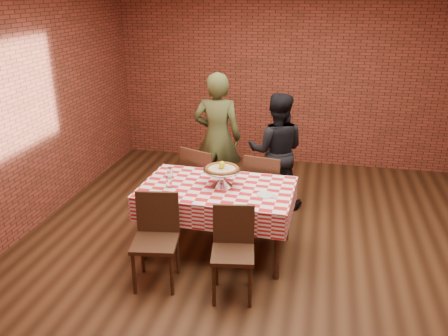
{
  "coord_description": "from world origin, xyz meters",
  "views": [
    {
      "loc": [
        0.54,
        -4.31,
        2.7
      ],
      "look_at": [
        -0.43,
        0.15,
        0.92
      ],
      "focal_mm": 36.92,
      "sensor_mm": 36.0,
      "label": 1
    }
  ],
  "objects": [
    {
      "name": "water_glass_right",
      "position": [
        -1.05,
        0.16,
        0.81
      ],
      "size": [
        0.07,
        0.07,
        0.11
      ],
      "primitive_type": "cylinder",
      "rotation": [
        0.0,
        0.0,
        -0.04
      ],
      "color": "white",
      "rests_on": "tablecloth"
    },
    {
      "name": "pizza",
      "position": [
        -0.43,
        0.05,
        0.94
      ],
      "size": [
        0.45,
        0.45,
        0.03
      ],
      "primitive_type": "cylinder",
      "rotation": [
        0.0,
        0.0,
        0.31
      ],
      "color": "beige",
      "rests_on": "pizza_stand"
    },
    {
      "name": "pizza_stand",
      "position": [
        -0.43,
        0.05,
        0.85
      ],
      "size": [
        0.51,
        0.51,
        0.18
      ],
      "primitive_type": null,
      "rotation": [
        0.0,
        0.0,
        0.31
      ],
      "color": "silver",
      "rests_on": "tablecloth"
    },
    {
      "name": "diner_black",
      "position": [
        0.01,
        1.28,
        0.76
      ],
      "size": [
        0.77,
        0.62,
        1.51
      ],
      "primitive_type": "imported",
      "rotation": [
        0.0,
        0.0,
        3.21
      ],
      "color": "black",
      "rests_on": "ground"
    },
    {
      "name": "table",
      "position": [
        -0.48,
        0.02,
        0.38
      ],
      "size": [
        1.61,
        1.0,
        0.75
      ],
      "primitive_type": "cube",
      "rotation": [
        0.0,
        0.0,
        -0.04
      ],
      "color": "#442B1B",
      "rests_on": "ground"
    },
    {
      "name": "ground",
      "position": [
        0.0,
        0.0,
        0.0
      ],
      "size": [
        6.0,
        6.0,
        0.0
      ],
      "primitive_type": "plane",
      "color": "black",
      "rests_on": "ground"
    },
    {
      "name": "condiment_caddy",
      "position": [
        -0.46,
        0.29,
        0.82
      ],
      "size": [
        0.11,
        0.1,
        0.13
      ],
      "primitive_type": "cube",
      "rotation": [
        0.0,
        0.0,
        -0.36
      ],
      "color": "silver",
      "rests_on": "tablecloth"
    },
    {
      "name": "diner_olive",
      "position": [
        -0.78,
        1.34,
        0.87
      ],
      "size": [
        0.65,
        0.45,
        1.73
      ],
      "primitive_type": "imported",
      "rotation": [
        0.0,
        0.0,
        3.2
      ],
      "color": "#424824",
      "rests_on": "ground"
    },
    {
      "name": "lemon",
      "position": [
        -0.43,
        0.05,
        0.99
      ],
      "size": [
        0.08,
        0.08,
        0.08
      ],
      "primitive_type": "ellipsoid",
      "rotation": [
        0.0,
        0.0,
        0.31
      ],
      "color": "#FFE909",
      "rests_on": "pizza"
    },
    {
      "name": "water_glass_left",
      "position": [
        -0.96,
        -0.12,
        0.81
      ],
      "size": [
        0.07,
        0.07,
        0.11
      ],
      "primitive_type": "cylinder",
      "rotation": [
        0.0,
        0.0,
        -0.04
      ],
      "color": "white",
      "rests_on": "tablecloth"
    },
    {
      "name": "side_plate",
      "position": [
        0.05,
        -0.1,
        0.76
      ],
      "size": [
        0.18,
        0.18,
        0.01
      ],
      "primitive_type": "cylinder",
      "rotation": [
        0.0,
        0.0,
        -0.04
      ],
      "color": "white",
      "rests_on": "tablecloth"
    },
    {
      "name": "back_wall",
      "position": [
        0.0,
        3.0,
        1.45
      ],
      "size": [
        5.5,
        0.0,
        5.5
      ],
      "primitive_type": "plane",
      "rotation": [
        1.57,
        0.0,
        0.0
      ],
      "color": "brown",
      "rests_on": "ground"
    },
    {
      "name": "sweetener_packet_b",
      "position": [
        0.15,
        -0.13,
        0.76
      ],
      "size": [
        0.06,
        0.05,
        0.0
      ],
      "primitive_type": "cube",
      "rotation": [
        0.0,
        0.0,
        -0.23
      ],
      "color": "white",
      "rests_on": "tablecloth"
    },
    {
      "name": "chair_near_left",
      "position": [
        -0.91,
        -0.72,
        0.45
      ],
      "size": [
        0.48,
        0.48,
        0.9
      ],
      "primitive_type": null,
      "rotation": [
        0.0,
        0.0,
        0.16
      ],
      "color": "#442B1B",
      "rests_on": "ground"
    },
    {
      "name": "tablecloth",
      "position": [
        -0.48,
        0.02,
        0.62
      ],
      "size": [
        1.65,
        1.04,
        0.27
      ],
      "primitive_type": null,
      "rotation": [
        0.0,
        0.0,
        -0.04
      ],
      "color": "red",
      "rests_on": "table"
    },
    {
      "name": "sweetener_packet_a",
      "position": [
        0.06,
        -0.16,
        0.76
      ],
      "size": [
        0.06,
        0.05,
        0.0
      ],
      "primitive_type": "cube",
      "rotation": [
        0.0,
        0.0,
        0.49
      ],
      "color": "white",
      "rests_on": "tablecloth"
    },
    {
      "name": "chair_far_right",
      "position": [
        -0.05,
        0.77,
        0.46
      ],
      "size": [
        0.5,
        0.5,
        0.91
      ],
      "primitive_type": null,
      "rotation": [
        0.0,
        0.0,
        2.97
      ],
      "color": "#442B1B",
      "rests_on": "ground"
    },
    {
      "name": "chair_near_right",
      "position": [
        -0.15,
        -0.76,
        0.43
      ],
      "size": [
        0.44,
        0.44,
        0.86
      ],
      "primitive_type": null,
      "rotation": [
        0.0,
        0.0,
        0.16
      ],
      "color": "#442B1B",
      "rests_on": "ground"
    },
    {
      "name": "chair_far_left",
      "position": [
        -0.79,
        0.78,
        0.47
      ],
      "size": [
        0.59,
        0.59,
        0.94
      ],
      "primitive_type": null,
      "rotation": [
        0.0,
        0.0,
        2.76
      ],
      "color": "#442B1B",
      "rests_on": "ground"
    }
  ]
}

